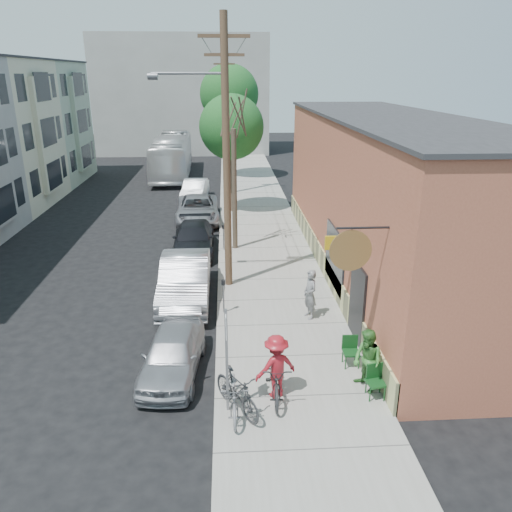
{
  "coord_description": "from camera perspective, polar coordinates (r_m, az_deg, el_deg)",
  "views": [
    {
      "loc": [
        2.43,
        -14.99,
        8.12
      ],
      "look_at": [
        3.52,
        3.1,
        1.5
      ],
      "focal_mm": 35.0,
      "sensor_mm": 36.0,
      "label": 1
    }
  ],
  "objects": [
    {
      "name": "parking_meter_far",
      "position": [
        23.87,
        -3.72,
        2.62
      ],
      "size": [
        0.14,
        0.14,
        1.24
      ],
      "color": "slate",
      "rests_on": "sidewalk"
    },
    {
      "name": "tree_leafy_mid",
      "position": [
        30.17,
        -2.82,
        14.48
      ],
      "size": [
        3.8,
        3.8,
        6.96
      ],
      "color": "#44392C",
      "rests_on": "sidewalk"
    },
    {
      "name": "cyclist",
      "position": [
        13.19,
        2.3,
        -12.49
      ],
      "size": [
        1.3,
        1.03,
        1.76
      ],
      "primitive_type": "imported",
      "rotation": [
        0.0,
        0.0,
        3.52
      ],
      "color": "maroon",
      "rests_on": "sidewalk"
    },
    {
      "name": "sidewalk",
      "position": [
        27.27,
        0.54,
        2.91
      ],
      "size": [
        4.5,
        58.0,
        0.15
      ],
      "primitive_type": "cube",
      "color": "gray",
      "rests_on": "ground"
    },
    {
      "name": "utility_pole_near",
      "position": [
        18.77,
        -3.6,
        11.72
      ],
      "size": [
        3.57,
        0.28,
        10.0
      ],
      "color": "#503A28",
      "rests_on": "sidewalk"
    },
    {
      "name": "car_2",
      "position": [
        24.13,
        -7.15,
        1.95
      ],
      "size": [
        1.96,
        4.72,
        1.37
      ],
      "primitive_type": "imported",
      "rotation": [
        0.0,
        0.0,
        0.01
      ],
      "color": "black",
      "rests_on": "ground"
    },
    {
      "name": "ground",
      "position": [
        17.22,
        -11.25,
        -8.49
      ],
      "size": [
        120.0,
        120.0,
        0.0
      ],
      "primitive_type": "plane",
      "color": "black"
    },
    {
      "name": "cafe_building",
      "position": [
        21.58,
        14.44,
        6.53
      ],
      "size": [
        6.6,
        20.2,
        6.61
      ],
      "color": "#9E523A",
      "rests_on": "ground"
    },
    {
      "name": "car_4",
      "position": [
        34.48,
        -6.99,
        7.49
      ],
      "size": [
        1.83,
        4.34,
        1.39
      ],
      "primitive_type": "imported",
      "rotation": [
        0.0,
        0.0,
        -0.09
      ],
      "color": "#B7BDC0",
      "rests_on": "ground"
    },
    {
      "name": "patio_chair_b",
      "position": [
        13.71,
        13.54,
        -13.88
      ],
      "size": [
        0.6,
        0.6,
        0.88
      ],
      "primitive_type": null,
      "rotation": [
        0.0,
        0.0,
        0.21
      ],
      "color": "#103B17",
      "rests_on": "sidewalk"
    },
    {
      "name": "tree_bare",
      "position": [
        23.62,
        -2.48,
        7.49
      ],
      "size": [
        0.24,
        0.24,
        5.67
      ],
      "color": "#44392C",
      "rests_on": "sidewalk"
    },
    {
      "name": "car_1",
      "position": [
        19.0,
        -8.1,
        -2.65
      ],
      "size": [
        1.85,
        5.17,
        1.7
      ],
      "primitive_type": "imported",
      "rotation": [
        0.0,
        0.0,
        0.01
      ],
      "color": "#9F9FA6",
      "rests_on": "ground"
    },
    {
      "name": "patio_chair_a",
      "position": [
        14.88,
        10.81,
        -10.74
      ],
      "size": [
        0.52,
        0.52,
        0.88
      ],
      "primitive_type": null,
      "rotation": [
        0.0,
        0.0,
        -0.03
      ],
      "color": "#103B17",
      "rests_on": "sidewalk"
    },
    {
      "name": "end_cap_building",
      "position": [
        57.2,
        -8.28,
        17.75
      ],
      "size": [
        18.0,
        8.0,
        12.0
      ],
      "primitive_type": "cube",
      "color": "gray",
      "rests_on": "ground"
    },
    {
      "name": "utility_pole_far",
      "position": [
        35.01,
        -3.53,
        15.48
      ],
      "size": [
        1.8,
        0.28,
        10.0
      ],
      "color": "#503A28",
      "rests_on": "sidewalk"
    },
    {
      "name": "sign_post",
      "position": [
        12.27,
        -3.38,
        -10.81
      ],
      "size": [
        0.07,
        0.45,
        2.8
      ],
      "color": "slate",
      "rests_on": "sidewalk"
    },
    {
      "name": "tree_leafy_far",
      "position": [
        40.85,
        -3.08,
        17.98
      ],
      "size": [
        4.57,
        4.57,
        8.8
      ],
      "color": "#44392C",
      "rests_on": "sidewalk"
    },
    {
      "name": "patron_green",
      "position": [
        13.72,
        12.6,
        -11.61
      ],
      "size": [
        0.95,
        1.05,
        1.75
      ],
      "primitive_type": "imported",
      "rotation": [
        0.0,
        0.0,
        -1.16
      ],
      "color": "#36772F",
      "rests_on": "sidewalk"
    },
    {
      "name": "car_0",
      "position": [
        14.64,
        -9.51,
        -10.92
      ],
      "size": [
        1.89,
        3.96,
        1.31
      ],
      "primitive_type": "imported",
      "rotation": [
        0.0,
        0.0,
        -0.09
      ],
      "color": "#A2A2A9",
      "rests_on": "ground"
    },
    {
      "name": "patron_grey",
      "position": [
        17.23,
        6.2,
        -4.37
      ],
      "size": [
        0.59,
        0.74,
        1.75
      ],
      "primitive_type": "imported",
      "rotation": [
        0.0,
        0.0,
        -1.27
      ],
      "color": "slate",
      "rests_on": "sidewalk"
    },
    {
      "name": "bus",
      "position": [
        43.29,
        -9.57,
        11.21
      ],
      "size": [
        3.09,
        11.97,
        3.32
      ],
      "primitive_type": "imported",
      "rotation": [
        0.0,
        0.0,
        0.03
      ],
      "color": "white",
      "rests_on": "ground"
    },
    {
      "name": "parked_bike_a",
      "position": [
        12.82,
        -2.2,
        -15.24
      ],
      "size": [
        1.45,
        1.87,
        1.13
      ],
      "primitive_type": "imported",
      "rotation": [
        0.0,
        0.0,
        0.56
      ],
      "color": "black",
      "rests_on": "sidewalk"
    },
    {
      "name": "parked_bike_b",
      "position": [
        12.82,
        -2.47,
        -15.58
      ],
      "size": [
        0.67,
        1.92,
        1.01
      ],
      "primitive_type": "imported",
      "rotation": [
        0.0,
        0.0,
        0.0
      ],
      "color": "slate",
      "rests_on": "sidewalk"
    },
    {
      "name": "parking_meter_near",
      "position": [
        17.54,
        -3.74,
        -3.99
      ],
      "size": [
        0.14,
        0.14,
        1.24
      ],
      "color": "slate",
      "rests_on": "sidewalk"
    },
    {
      "name": "cyclist_bike",
      "position": [
        13.37,
        2.28,
        -13.68
      ],
      "size": [
        0.81,
        2.12,
        1.1
      ],
      "primitive_type": "imported",
      "rotation": [
        0.0,
        0.0,
        -0.04
      ],
      "color": "black",
      "rests_on": "sidewalk"
    },
    {
      "name": "car_3",
      "position": [
        29.37,
        -6.69,
        5.35
      ],
      "size": [
        2.66,
        5.35,
        1.46
      ],
      "primitive_type": "imported",
      "rotation": [
        0.0,
        0.0,
        0.05
      ],
      "color": "#95959C",
      "rests_on": "ground"
    }
  ]
}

